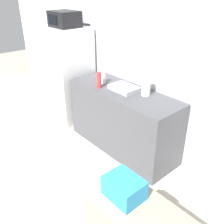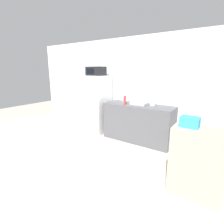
{
  "view_description": "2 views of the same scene",
  "coord_description": "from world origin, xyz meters",
  "views": [
    {
      "loc": [
        2.19,
        0.43,
        2.25
      ],
      "look_at": [
        0.37,
        2.03,
        0.99
      ],
      "focal_mm": 40.0,
      "sensor_mm": 36.0,
      "label": 1
    },
    {
      "loc": [
        1.77,
        -1.21,
        1.77
      ],
      "look_at": [
        -0.27,
        1.74,
        0.9
      ],
      "focal_mm": 28.0,
      "sensor_mm": 36.0,
      "label": 2
    }
  ],
  "objects": [
    {
      "name": "sink_basin",
      "position": [
        -0.09,
        2.65,
        0.96
      ],
      "size": [
        0.39,
        0.28,
        0.06
      ],
      "primitive_type": "cube",
      "color": "#9EA3A8",
      "rests_on": "counter"
    },
    {
      "name": "counter",
      "position": [
        -0.09,
        2.64,
        0.46
      ],
      "size": [
        1.73,
        0.61,
        0.93
      ],
      "primitive_type": "cube",
      "color": "#4C4C51",
      "rests_on": "ground_plane"
    },
    {
      "name": "paper_towel_roll",
      "position": [
        0.22,
        2.75,
        1.06
      ],
      "size": [
        0.11,
        0.11,
        0.27
      ],
      "primitive_type": "cylinder",
      "color": "white",
      "rests_on": "counter"
    },
    {
      "name": "refrigerator",
      "position": [
        -1.41,
        2.6,
        0.81
      ],
      "size": [
        0.67,
        0.67,
        1.61
      ],
      "color": "silver",
      "rests_on": "ground_plane"
    },
    {
      "name": "shelf_cabinet",
      "position": [
        1.5,
        1.28,
        0.5
      ],
      "size": [
        0.71,
        0.38,
        1.0
      ],
      "primitive_type": "cube",
      "color": "tan",
      "rests_on": "ground_plane"
    },
    {
      "name": "bottle_tall",
      "position": [
        -0.38,
        2.45,
        1.04
      ],
      "size": [
        0.06,
        0.06,
        0.23
      ],
      "primitive_type": "cylinder",
      "color": "red",
      "rests_on": "counter"
    },
    {
      "name": "microwave",
      "position": [
        -1.41,
        2.6,
        1.73
      ],
      "size": [
        0.47,
        0.37,
        0.24
      ],
      "color": "black",
      "rests_on": "refrigerator"
    },
    {
      "name": "bottle_short",
      "position": [
        -0.48,
        2.61,
        1.02
      ],
      "size": [
        0.07,
        0.07,
        0.18
      ],
      "primitive_type": "cylinder",
      "color": "silver",
      "rests_on": "counter"
    },
    {
      "name": "wall_back",
      "position": [
        0.0,
        3.0,
        1.3
      ],
      "size": [
        8.0,
        0.06,
        2.6
      ],
      "primitive_type": "cube",
      "color": "silver",
      "rests_on": "ground_plane"
    },
    {
      "name": "basket",
      "position": [
        1.35,
        1.28,
        1.08
      ],
      "size": [
        0.24,
        0.19,
        0.14
      ],
      "primitive_type": "cube",
      "color": "#2D8EC6",
      "rests_on": "shelf_cabinet"
    },
    {
      "name": "ground_plane",
      "position": [
        0.0,
        0.0,
        0.0
      ],
      "size": [
        14.0,
        14.0,
        0.0
      ],
      "primitive_type": "plane",
      "color": "#B2A899"
    }
  ]
}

